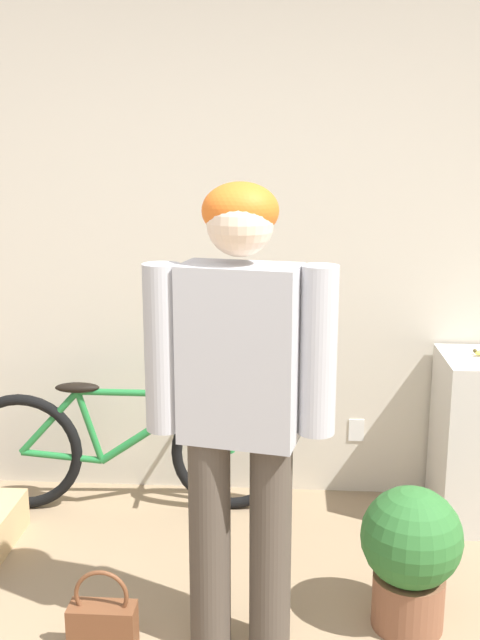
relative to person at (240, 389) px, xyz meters
name	(u,v)px	position (x,y,z in m)	size (l,w,h in m)	color
wall_back	(253,250)	(-0.02, 1.33, 0.30)	(8.00, 0.07, 2.60)	beige
person	(240,389)	(0.00, 0.00, 0.00)	(0.66, 0.29, 1.70)	#4C4238
bicycle	(126,448)	(-0.64, 1.03, -0.67)	(1.68, 0.46, 0.69)	black
handbag	(103,626)	(-0.49, -0.09, -0.89)	(0.24, 0.10, 0.34)	brown
potted_plant	(411,551)	(0.64, 0.16, -0.69)	(0.39, 0.39, 0.57)	brown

